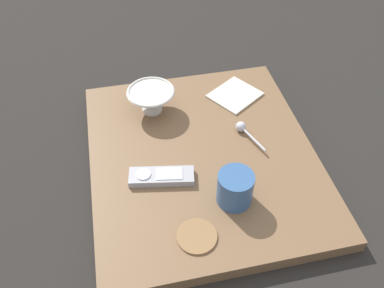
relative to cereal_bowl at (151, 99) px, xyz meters
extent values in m
plane|color=black|center=(-0.10, 0.20, -0.08)|extent=(6.00, 6.00, 0.00)
cube|color=brown|center=(-0.10, 0.20, -0.06)|extent=(0.58, 0.66, 0.04)
cylinder|color=beige|center=(0.00, 0.00, -0.04)|extent=(0.06, 0.06, 0.01)
cone|color=beige|center=(0.00, 0.00, 0.00)|extent=(0.13, 0.13, 0.06)
torus|color=beige|center=(0.00, 0.00, 0.03)|extent=(0.13, 0.13, 0.01)
cylinder|color=#33598C|center=(-0.14, 0.35, 0.00)|extent=(0.08, 0.08, 0.08)
cylinder|color=silver|center=(-0.24, 0.19, -0.03)|extent=(0.04, 0.09, 0.01)
sphere|color=silver|center=(-0.22, 0.14, -0.03)|extent=(0.03, 0.03, 0.03)
cube|color=#9E9EA3|center=(0.01, 0.26, -0.03)|extent=(0.16, 0.08, 0.02)
cylinder|color=silver|center=(0.06, 0.25, -0.02)|extent=(0.04, 0.04, 0.00)
cube|color=silver|center=(-0.01, 0.26, -0.02)|extent=(0.07, 0.05, 0.00)
cube|color=beige|center=(-0.25, -0.01, -0.04)|extent=(0.18, 0.17, 0.01)
cylinder|color=olive|center=(-0.03, 0.43, -0.04)|extent=(0.09, 0.09, 0.01)
camera|label=1|loc=(0.07, 0.88, 0.74)|focal=37.97mm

